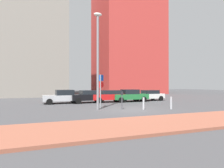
# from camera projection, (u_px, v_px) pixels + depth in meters

# --- Properties ---
(ground_plane) EXTENTS (120.00, 120.00, 0.00)m
(ground_plane) POSITION_uv_depth(u_px,v_px,m) (130.00, 110.00, 15.91)
(ground_plane) COLOR #424244
(sidewalk_brick) EXTENTS (40.00, 3.92, 0.14)m
(sidewalk_brick) POSITION_uv_depth(u_px,v_px,m) (177.00, 122.00, 10.40)
(sidewalk_brick) COLOR #93513D
(sidewalk_brick) RESTS_ON ground
(parked_car_silver) EXTENTS (4.19, 2.18, 1.53)m
(parked_car_silver) POSITION_uv_depth(u_px,v_px,m) (63.00, 97.00, 21.35)
(parked_car_silver) COLOR #B7BABF
(parked_car_silver) RESTS_ON ground
(parked_car_black) EXTENTS (4.08, 2.19, 1.46)m
(parked_car_black) POSITION_uv_depth(u_px,v_px,m) (88.00, 96.00, 22.11)
(parked_car_black) COLOR black
(parked_car_black) RESTS_ON ground
(parked_car_red) EXTENTS (4.56, 2.14, 1.45)m
(parked_car_red) POSITION_uv_depth(u_px,v_px,m) (110.00, 96.00, 22.92)
(parked_car_red) COLOR red
(parked_car_red) RESTS_ON ground
(parked_car_green) EXTENTS (4.51, 2.01, 1.53)m
(parked_car_green) POSITION_uv_depth(u_px,v_px,m) (130.00, 95.00, 23.58)
(parked_car_green) COLOR #237238
(parked_car_green) RESTS_ON ground
(parked_car_white) EXTENTS (4.40, 2.25, 1.39)m
(parked_car_white) POSITION_uv_depth(u_px,v_px,m) (148.00, 95.00, 25.13)
(parked_car_white) COLOR white
(parked_car_white) RESTS_ON ground
(parking_sign_post) EXTENTS (0.60, 0.11, 3.03)m
(parking_sign_post) POSITION_uv_depth(u_px,v_px,m) (100.00, 87.00, 17.16)
(parking_sign_post) COLOR gray
(parking_sign_post) RESTS_ON ground
(parking_meter) EXTENTS (0.18, 0.14, 1.53)m
(parking_meter) POSITION_uv_depth(u_px,v_px,m) (122.00, 98.00, 16.20)
(parking_meter) COLOR #4C4C51
(parking_meter) RESTS_ON ground
(street_lamp) EXTENTS (0.70, 0.36, 8.24)m
(street_lamp) POSITION_uv_depth(u_px,v_px,m) (98.00, 54.00, 16.05)
(street_lamp) COLOR gray
(street_lamp) RESTS_ON ground
(traffic_bollard_near) EXTENTS (0.16, 0.16, 1.02)m
(traffic_bollard_near) POSITION_uv_depth(u_px,v_px,m) (144.00, 104.00, 16.08)
(traffic_bollard_near) COLOR #B7B7BC
(traffic_bollard_near) RESTS_ON ground
(traffic_bollard_mid) EXTENTS (0.17, 0.17, 1.07)m
(traffic_bollard_mid) POSITION_uv_depth(u_px,v_px,m) (171.00, 103.00, 16.37)
(traffic_bollard_mid) COLOR #B7B7BC
(traffic_bollard_mid) RESTS_ON ground
(building_colorful_midrise) EXTENTS (14.34, 14.73, 30.38)m
(building_colorful_midrise) POSITION_uv_depth(u_px,v_px,m) (126.00, 33.00, 47.28)
(building_colorful_midrise) COLOR #BF3833
(building_colorful_midrise) RESTS_ON ground
(building_under_construction) EXTENTS (15.49, 15.53, 25.02)m
(building_under_construction) POSITION_uv_depth(u_px,v_px,m) (24.00, 32.00, 37.29)
(building_under_construction) COLOR gray
(building_under_construction) RESTS_ON ground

